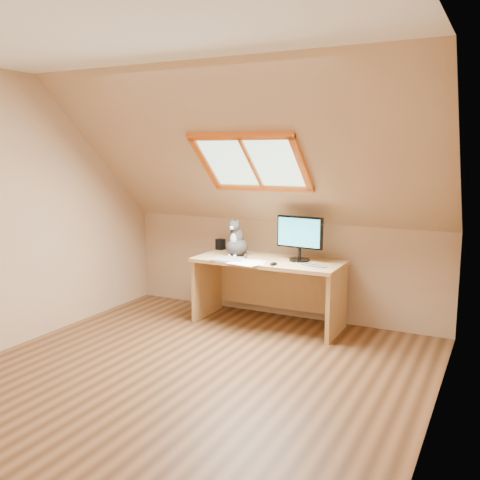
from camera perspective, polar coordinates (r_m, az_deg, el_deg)
The scene contains 10 objects.
ground at distance 4.32m, azimuth -4.97°, elevation -14.04°, with size 3.50×3.50×0.00m, color brown.
room_shell at distance 3.90m, azimuth -5.99°, elevation 5.16°, with size 3.52×3.52×2.41m.
desk at distance 5.38m, azimuth 3.34°, elevation -4.15°, with size 1.47×0.64×0.67m.
monitor at distance 5.18m, azimuth 6.38°, elevation 0.50°, with size 0.47×0.20×0.44m.
cat at distance 5.43m, azimuth -0.36°, elevation -0.20°, with size 0.23×0.27×0.40m.
desk_speaker at distance 5.79m, azimuth -2.11°, elevation -0.46°, with size 0.08×0.08×0.11m, color black.
graphics_tablet at distance 5.25m, azimuth -1.21°, elevation -2.04°, with size 0.31×0.22×0.01m, color #B2B2B7.
mouse at distance 5.00m, azimuth 3.59°, elevation -2.54°, with size 0.05×0.09×0.03m, color black.
papers at distance 5.07m, azimuth 1.24°, elevation -2.48°, with size 0.35×0.30×0.01m.
cables at distance 5.02m, azimuth 6.79°, elevation -2.66°, with size 0.51×0.26×0.01m.
Camera 1 is at (2.11, -3.36, 1.71)m, focal length 40.00 mm.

